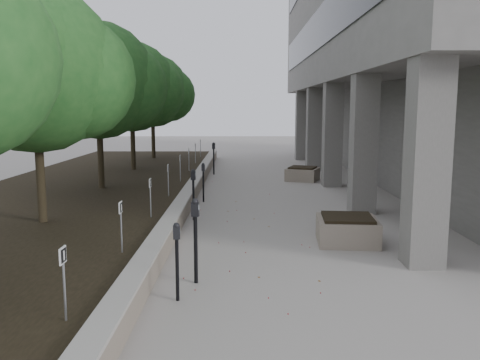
{
  "coord_description": "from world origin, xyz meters",
  "views": [
    {
      "loc": [
        -0.13,
        -8.5,
        3.07
      ],
      "look_at": [
        -0.17,
        5.21,
        1.07
      ],
      "focal_mm": 37.51,
      "sensor_mm": 36.0,
      "label": 1
    }
  ],
  "objects_px": {
    "crabapple_tree_2": "(36,105)",
    "planter_back": "(303,174)",
    "parking_meter_4": "(203,182)",
    "crabapple_tree_4": "(132,106)",
    "parking_meter_2": "(196,241)",
    "planter_front": "(347,229)",
    "parking_meter_3": "(193,195)",
    "crabapple_tree_5": "(152,106)",
    "crabapple_tree_3": "(99,106)",
    "parking_meter_5": "(214,158)",
    "parking_meter_1": "(177,262)"
  },
  "relations": [
    {
      "from": "parking_meter_3",
      "to": "planter_back",
      "type": "xyz_separation_m",
      "value": [
        3.89,
        7.5,
        -0.41
      ]
    },
    {
      "from": "crabapple_tree_2",
      "to": "parking_meter_2",
      "type": "relative_size",
      "value": 3.6
    },
    {
      "from": "crabapple_tree_4",
      "to": "parking_meter_1",
      "type": "bearing_deg",
      "value": -75.24
    },
    {
      "from": "parking_meter_5",
      "to": "planter_back",
      "type": "height_order",
      "value": "parking_meter_5"
    },
    {
      "from": "parking_meter_4",
      "to": "parking_meter_5",
      "type": "height_order",
      "value": "parking_meter_5"
    },
    {
      "from": "crabapple_tree_5",
      "to": "parking_meter_5",
      "type": "xyz_separation_m",
      "value": [
        3.4,
        -3.67,
        -2.38
      ]
    },
    {
      "from": "crabapple_tree_3",
      "to": "parking_meter_5",
      "type": "height_order",
      "value": "crabapple_tree_3"
    },
    {
      "from": "crabapple_tree_2",
      "to": "crabapple_tree_4",
      "type": "xyz_separation_m",
      "value": [
        0.0,
        10.0,
        0.0
      ]
    },
    {
      "from": "crabapple_tree_2",
      "to": "crabapple_tree_4",
      "type": "relative_size",
      "value": 1.0
    },
    {
      "from": "crabapple_tree_2",
      "to": "parking_meter_4",
      "type": "relative_size",
      "value": 4.24
    },
    {
      "from": "parking_meter_4",
      "to": "planter_back",
      "type": "xyz_separation_m",
      "value": [
        3.82,
        4.87,
        -0.35
      ]
    },
    {
      "from": "parking_meter_2",
      "to": "parking_meter_5",
      "type": "relative_size",
      "value": 1.02
    },
    {
      "from": "crabapple_tree_2",
      "to": "parking_meter_2",
      "type": "bearing_deg",
      "value": -37.97
    },
    {
      "from": "crabapple_tree_2",
      "to": "parking_meter_4",
      "type": "distance_m",
      "value": 6.25
    },
    {
      "from": "crabapple_tree_2",
      "to": "parking_meter_1",
      "type": "xyz_separation_m",
      "value": [
        3.65,
        -3.84,
        -2.48
      ]
    },
    {
      "from": "parking_meter_3",
      "to": "parking_meter_4",
      "type": "height_order",
      "value": "parking_meter_3"
    },
    {
      "from": "crabapple_tree_5",
      "to": "planter_front",
      "type": "bearing_deg",
      "value": -65.25
    },
    {
      "from": "crabapple_tree_4",
      "to": "parking_meter_3",
      "type": "distance_m",
      "value": 9.04
    },
    {
      "from": "parking_meter_1",
      "to": "parking_meter_5",
      "type": "height_order",
      "value": "parking_meter_5"
    },
    {
      "from": "crabapple_tree_2",
      "to": "parking_meter_1",
      "type": "height_order",
      "value": "crabapple_tree_2"
    },
    {
      "from": "crabapple_tree_3",
      "to": "parking_meter_5",
      "type": "relative_size",
      "value": 3.67
    },
    {
      "from": "parking_meter_4",
      "to": "parking_meter_2",
      "type": "bearing_deg",
      "value": -90.96
    },
    {
      "from": "crabapple_tree_2",
      "to": "parking_meter_4",
      "type": "height_order",
      "value": "crabapple_tree_2"
    },
    {
      "from": "parking_meter_2",
      "to": "parking_meter_3",
      "type": "relative_size",
      "value": 1.08
    },
    {
      "from": "crabapple_tree_2",
      "to": "planter_front",
      "type": "xyz_separation_m",
      "value": [
        7.08,
        -0.36,
        -2.81
      ]
    },
    {
      "from": "parking_meter_3",
      "to": "planter_back",
      "type": "bearing_deg",
      "value": 73.53
    },
    {
      "from": "crabapple_tree_3",
      "to": "parking_meter_1",
      "type": "distance_m",
      "value": 9.88
    },
    {
      "from": "parking_meter_2",
      "to": "planter_front",
      "type": "distance_m",
      "value": 4.2
    },
    {
      "from": "parking_meter_3",
      "to": "parking_meter_5",
      "type": "bearing_deg",
      "value": 100.7
    },
    {
      "from": "crabapple_tree_4",
      "to": "planter_back",
      "type": "height_order",
      "value": "crabapple_tree_4"
    },
    {
      "from": "crabapple_tree_5",
      "to": "parking_meter_2",
      "type": "relative_size",
      "value": 3.6
    },
    {
      "from": "crabapple_tree_2",
      "to": "parking_meter_2",
      "type": "height_order",
      "value": "crabapple_tree_2"
    },
    {
      "from": "parking_meter_3",
      "to": "crabapple_tree_4",
      "type": "bearing_deg",
      "value": 123.61
    },
    {
      "from": "parking_meter_3",
      "to": "planter_back",
      "type": "relative_size",
      "value": 1.13
    },
    {
      "from": "crabapple_tree_4",
      "to": "planter_back",
      "type": "relative_size",
      "value": 4.37
    },
    {
      "from": "parking_meter_3",
      "to": "parking_meter_4",
      "type": "bearing_deg",
      "value": 99.42
    },
    {
      "from": "planter_front",
      "to": "parking_meter_3",
      "type": "bearing_deg",
      "value": 148.09
    },
    {
      "from": "crabapple_tree_2",
      "to": "planter_back",
      "type": "xyz_separation_m",
      "value": [
        7.25,
        9.47,
        -2.83
      ]
    },
    {
      "from": "crabapple_tree_3",
      "to": "crabapple_tree_5",
      "type": "bearing_deg",
      "value": 90.0
    },
    {
      "from": "parking_meter_4",
      "to": "planter_back",
      "type": "relative_size",
      "value": 1.03
    },
    {
      "from": "planter_back",
      "to": "crabapple_tree_2",
      "type": "bearing_deg",
      "value": -127.43
    },
    {
      "from": "crabapple_tree_3",
      "to": "parking_meter_2",
      "type": "bearing_deg",
      "value": -64.25
    },
    {
      "from": "crabapple_tree_2",
      "to": "crabapple_tree_3",
      "type": "relative_size",
      "value": 1.0
    },
    {
      "from": "planter_back",
      "to": "parking_meter_5",
      "type": "bearing_deg",
      "value": 154.2
    },
    {
      "from": "parking_meter_1",
      "to": "planter_back",
      "type": "bearing_deg",
      "value": 66.38
    },
    {
      "from": "crabapple_tree_5",
      "to": "planter_back",
      "type": "distance_m",
      "value": 9.55
    },
    {
      "from": "crabapple_tree_2",
      "to": "parking_meter_1",
      "type": "relative_size",
      "value": 4.25
    },
    {
      "from": "parking_meter_4",
      "to": "planter_back",
      "type": "height_order",
      "value": "parking_meter_4"
    },
    {
      "from": "parking_meter_3",
      "to": "parking_meter_4",
      "type": "distance_m",
      "value": 2.64
    },
    {
      "from": "crabapple_tree_2",
      "to": "crabapple_tree_5",
      "type": "height_order",
      "value": "same"
    }
  ]
}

